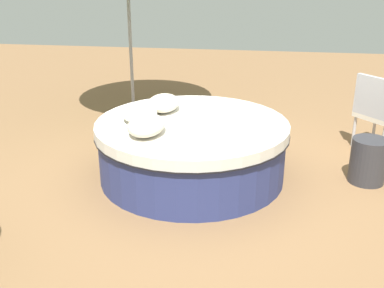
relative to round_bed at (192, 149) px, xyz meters
name	(u,v)px	position (x,y,z in m)	size (l,w,h in m)	color
ground_plane	(192,176)	(0.00, 0.00, -0.33)	(16.00, 16.00, 0.00)	olive
round_bed	(192,149)	(0.00, 0.00, 0.00)	(2.13, 2.13, 0.65)	navy
throw_pillow_0	(164,103)	(-0.35, -0.39, 0.41)	(0.50, 0.36, 0.19)	beige
throw_pillow_1	(140,114)	(0.03, -0.58, 0.39)	(0.47, 0.38, 0.15)	silver
throw_pillow_2	(146,125)	(0.43, -0.40, 0.41)	(0.55, 0.37, 0.18)	beige
patio_chair	(378,109)	(-1.11, 2.20, 0.23)	(0.72, 0.72, 0.98)	#B7B7BC
side_table	(368,161)	(-0.14, 1.94, -0.08)	(0.39, 0.39, 0.50)	#333338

